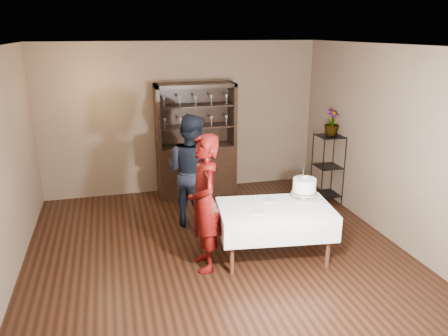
{
  "coord_description": "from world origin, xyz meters",
  "views": [
    {
      "loc": [
        -1.26,
        -5.22,
        2.88
      ],
      "look_at": [
        0.15,
        0.1,
        1.13
      ],
      "focal_mm": 35.0,
      "sensor_mm": 36.0,
      "label": 1
    }
  ],
  "objects": [
    {
      "name": "floor",
      "position": [
        0.0,
        0.0,
        0.0
      ],
      "size": [
        5.0,
        5.0,
        0.0
      ],
      "primitive_type": "plane",
      "color": "black",
      "rests_on": "ground"
    },
    {
      "name": "ceiling",
      "position": [
        0.0,
        0.0,
        2.7
      ],
      "size": [
        5.0,
        5.0,
        0.0
      ],
      "primitive_type": "plane",
      "rotation": [
        3.14,
        0.0,
        0.0
      ],
      "color": "silver",
      "rests_on": "back_wall"
    },
    {
      "name": "back_wall",
      "position": [
        0.0,
        2.5,
        1.35
      ],
      "size": [
        5.0,
        0.02,
        2.7
      ],
      "primitive_type": "cube",
      "color": "brown",
      "rests_on": "floor"
    },
    {
      "name": "wall_left",
      "position": [
        -2.5,
        0.0,
        1.35
      ],
      "size": [
        0.02,
        5.0,
        2.7
      ],
      "primitive_type": "cube",
      "color": "brown",
      "rests_on": "floor"
    },
    {
      "name": "wall_right",
      "position": [
        2.5,
        0.0,
        1.35
      ],
      "size": [
        0.02,
        5.0,
        2.7
      ],
      "primitive_type": "cube",
      "color": "brown",
      "rests_on": "floor"
    },
    {
      "name": "china_hutch",
      "position": [
        0.2,
        2.25,
        0.66
      ],
      "size": [
        1.4,
        0.48,
        2.0
      ],
      "color": "black",
      "rests_on": "floor"
    },
    {
      "name": "plant_etagere",
      "position": [
        2.28,
        1.2,
        0.65
      ],
      "size": [
        0.42,
        0.42,
        1.2
      ],
      "color": "black",
      "rests_on": "floor"
    },
    {
      "name": "cake_table",
      "position": [
        0.7,
        -0.4,
        0.55
      ],
      "size": [
        1.54,
        1.06,
        0.72
      ],
      "rotation": [
        0.0,
        0.0,
        -0.13
      ],
      "color": "white",
      "rests_on": "floor"
    },
    {
      "name": "woman",
      "position": [
        -0.23,
        -0.4,
        0.86
      ],
      "size": [
        0.42,
        0.64,
        1.73
      ],
      "primitive_type": "imported",
      "rotation": [
        0.0,
        0.0,
        -1.59
      ],
      "color": "#330504",
      "rests_on": "floor"
    },
    {
      "name": "man",
      "position": [
        -0.14,
        0.91,
        0.86
      ],
      "size": [
        1.06,
        1.05,
        1.72
      ],
      "primitive_type": "imported",
      "rotation": [
        0.0,
        0.0,
        2.38
      ],
      "color": "black",
      "rests_on": "floor"
    },
    {
      "name": "cake",
      "position": [
        1.15,
        -0.28,
        0.91
      ],
      "size": [
        0.4,
        0.4,
        0.47
      ],
      "rotation": [
        0.0,
        0.0,
        0.39
      ],
      "color": "silver",
      "rests_on": "cake_table"
    },
    {
      "name": "plate_near",
      "position": [
        0.43,
        -0.52,
        0.73
      ],
      "size": [
        0.22,
        0.22,
        0.01
      ],
      "primitive_type": "cylinder",
      "rotation": [
        0.0,
        0.0,
        -0.22
      ],
      "color": "silver",
      "rests_on": "cake_table"
    },
    {
      "name": "plate_far",
      "position": [
        0.68,
        -0.19,
        0.73
      ],
      "size": [
        0.21,
        0.21,
        0.01
      ],
      "primitive_type": "cylinder",
      "rotation": [
        0.0,
        0.0,
        0.25
      ],
      "color": "silver",
      "rests_on": "cake_table"
    },
    {
      "name": "potted_plant",
      "position": [
        2.32,
        1.24,
        1.41
      ],
      "size": [
        0.3,
        0.3,
        0.44
      ],
      "primitive_type": "imported",
      "rotation": [
        0.0,
        0.0,
        0.28
      ],
      "color": "#416731",
      "rests_on": "plant_etagere"
    }
  ]
}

